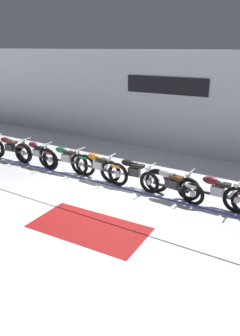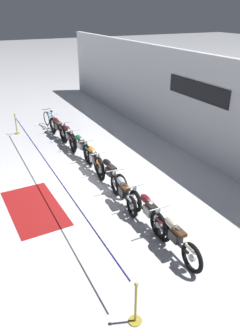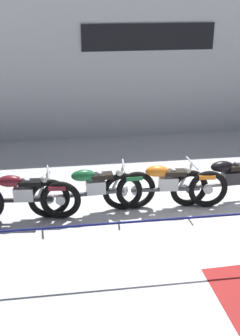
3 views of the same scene
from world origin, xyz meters
The scene contains 7 objects.
ground_plane centered at (0.00, 0.00, 0.00)m, with size 120.00×120.00×0.00m, color silver.
back_wall centered at (0.00, 5.12, 2.10)m, with size 28.00×0.29×4.20m.
motorcycle_maroon_1 centered at (-3.40, 0.59, 0.48)m, with size 2.22×0.62×0.96m.
motorcycle_green_2 centered at (-2.05, 0.66, 0.49)m, with size 2.49×0.62×0.98m.
motorcycle_orange_3 centered at (-0.63, 0.64, 0.49)m, with size 2.49×0.62×0.97m.
motorcycle_black_4 centered at (0.69, 0.72, 0.48)m, with size 2.44×0.62×0.97m.
stanchion_far_left centered at (-1.51, -1.23, 0.75)m, with size 12.22×0.28×1.05m.
Camera 3 is at (-2.52, -6.56, 4.16)m, focal length 45.00 mm.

